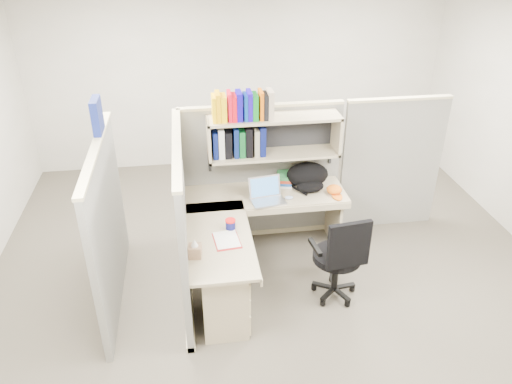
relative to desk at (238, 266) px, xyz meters
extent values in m
plane|color=#3B362E|center=(0.41, 0.29, -0.44)|extent=(6.00, 6.00, 0.00)
plane|color=#A7A496|center=(0.41, 3.29, 0.91)|extent=(6.00, 0.00, 6.00)
plane|color=white|center=(0.41, 0.29, 2.26)|extent=(6.00, 6.00, 0.00)
cube|color=slate|center=(0.41, 1.19, 0.36)|extent=(1.80, 0.06, 1.60)
cube|color=tan|center=(0.41, 1.19, 1.18)|extent=(1.80, 0.08, 0.03)
cube|color=slate|center=(-0.49, 0.29, 0.36)|extent=(0.06, 1.80, 1.60)
cube|color=tan|center=(-0.49, 0.29, 1.18)|extent=(0.08, 1.80, 0.03)
cube|color=slate|center=(-1.19, 0.29, 0.36)|extent=(0.06, 1.80, 1.60)
cube|color=slate|center=(1.96, 1.19, 0.36)|extent=(1.20, 0.06, 1.60)
cube|color=navy|center=(-1.19, 0.64, 1.35)|extent=(0.07, 0.27, 0.32)
cube|color=white|center=(-0.46, 0.44, 0.76)|extent=(0.00, 0.21, 0.28)
cube|color=tan|center=(0.51, 0.99, 1.11)|extent=(1.40, 0.34, 0.03)
cube|color=tan|center=(0.51, 0.99, 0.70)|extent=(1.40, 0.34, 0.03)
cube|color=tan|center=(-0.18, 0.99, 0.90)|extent=(0.03, 0.34, 0.44)
cube|color=tan|center=(1.19, 0.99, 0.90)|extent=(0.03, 0.34, 0.44)
cube|color=black|center=(0.51, 1.15, 0.90)|extent=(1.38, 0.01, 0.41)
cube|color=#FABE05|center=(-0.11, 0.97, 1.25)|extent=(0.03, 0.20, 0.26)
cube|color=#EDA704|center=(-0.07, 0.97, 1.27)|extent=(0.05, 0.20, 0.29)
cube|color=#FFC305|center=(-0.02, 0.97, 1.25)|extent=(0.06, 0.20, 0.26)
cube|color=red|center=(0.05, 0.97, 1.27)|extent=(0.04, 0.20, 0.29)
cube|color=red|center=(0.09, 0.97, 1.25)|extent=(0.05, 0.20, 0.26)
cube|color=#12059E|center=(0.14, 0.97, 1.27)|extent=(0.06, 0.20, 0.29)
cube|color=navy|center=(0.21, 0.97, 1.25)|extent=(0.04, 0.20, 0.26)
cube|color=#1905A5|center=(0.25, 0.97, 1.27)|extent=(0.04, 0.20, 0.29)
cube|color=#08711A|center=(0.30, 0.97, 1.25)|extent=(0.06, 0.20, 0.26)
cube|color=#DD5D05|center=(0.36, 0.97, 1.27)|extent=(0.04, 0.20, 0.29)
cube|color=black|center=(0.41, 0.97, 1.25)|extent=(0.05, 0.20, 0.26)
cube|color=tan|center=(0.46, 0.97, 1.27)|extent=(0.06, 0.20, 0.29)
cube|color=#07114D|center=(-0.11, 1.01, 0.86)|extent=(0.05, 0.24, 0.29)
cube|color=silver|center=(-0.05, 1.01, 0.87)|extent=(0.06, 0.24, 0.32)
cube|color=black|center=(0.02, 1.01, 0.86)|extent=(0.07, 0.24, 0.29)
cube|color=#07164C|center=(0.10, 1.01, 0.87)|extent=(0.05, 0.24, 0.32)
cube|color=#0A471D|center=(0.17, 1.01, 0.86)|extent=(0.06, 0.24, 0.29)
cube|color=black|center=(0.24, 1.01, 0.87)|extent=(0.07, 0.24, 0.32)
cube|color=gray|center=(0.32, 1.01, 0.86)|extent=(0.05, 0.24, 0.29)
cube|color=#070E49|center=(0.38, 1.01, 0.87)|extent=(0.06, 0.24, 0.32)
cube|color=tan|center=(0.41, 0.86, 0.28)|extent=(1.74, 0.60, 0.03)
cube|color=tan|center=(-0.16, 0.09, 0.28)|extent=(0.60, 1.34, 0.03)
cube|color=tan|center=(0.41, 0.56, 0.24)|extent=(1.74, 0.02, 0.07)
cube|color=tan|center=(0.14, 0.09, 0.24)|extent=(0.02, 1.34, 0.07)
cube|color=tan|center=(-0.16, -0.26, -0.10)|extent=(0.40, 0.55, 0.68)
cube|color=tan|center=(0.05, -0.26, 0.10)|extent=(0.02, 0.50, 0.16)
cube|color=tan|center=(0.05, -0.26, -0.08)|extent=(0.02, 0.50, 0.16)
cube|color=tan|center=(0.05, -0.26, -0.30)|extent=(0.02, 0.50, 0.22)
cube|color=#B2B2B7|center=(0.06, -0.26, 0.10)|extent=(0.01, 0.12, 0.01)
cube|color=tan|center=(1.21, 0.89, -0.09)|extent=(0.03, 0.55, 0.70)
cylinder|color=#0E1052|center=(-0.04, 0.22, 0.33)|extent=(0.10, 0.10, 0.09)
cylinder|color=red|center=(-0.04, 0.22, 0.38)|extent=(0.10, 0.10, 0.02)
ellipsoid|color=#9CB0DD|center=(0.63, 0.70, 0.31)|extent=(0.10, 0.08, 0.03)
cylinder|color=white|center=(0.36, 0.96, 0.34)|extent=(0.08, 0.08, 0.11)
cylinder|color=black|center=(0.96, -0.04, 0.04)|extent=(0.47, 0.47, 0.07)
cube|color=black|center=(0.99, -0.26, 0.32)|extent=(0.41, 0.10, 0.47)
cylinder|color=black|center=(0.96, -0.04, -0.15)|extent=(0.06, 0.06, 0.41)
cylinder|color=black|center=(0.96, -0.04, -0.39)|extent=(0.45, 0.45, 0.10)
cube|color=black|center=(0.73, -0.07, 0.20)|extent=(0.07, 0.27, 0.04)
cube|color=black|center=(1.20, -0.02, 0.20)|extent=(0.07, 0.27, 0.04)
camera|label=1|loc=(-0.38, -3.82, 2.94)|focal=35.00mm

